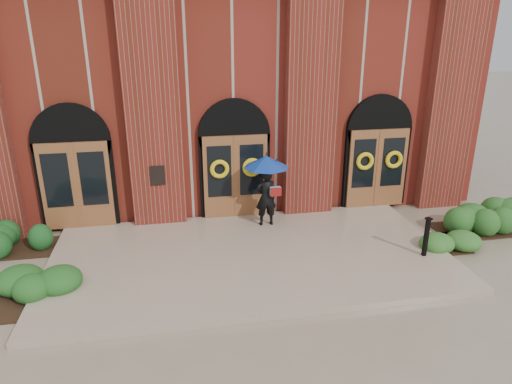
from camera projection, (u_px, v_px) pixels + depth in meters
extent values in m
plane|color=gray|center=(252.00, 262.00, 11.53)|extent=(90.00, 90.00, 0.00)
cube|color=tan|center=(251.00, 256.00, 11.64)|extent=(10.00, 5.30, 0.15)
cube|color=maroon|center=(213.00, 81.00, 18.55)|extent=(16.00, 12.00, 7.00)
cube|color=black|center=(158.00, 175.00, 12.85)|extent=(0.40, 0.05, 0.55)
cube|color=maroon|center=(153.00, 108.00, 12.46)|extent=(1.50, 0.45, 7.00)
cube|color=maroon|center=(311.00, 103.00, 13.24)|extent=(1.50, 0.45, 7.00)
cube|color=maroon|center=(451.00, 99.00, 14.02)|extent=(1.50, 0.45, 7.00)
cube|color=#945430|center=(77.00, 186.00, 12.77)|extent=(1.90, 0.10, 2.50)
cylinder|color=black|center=(71.00, 141.00, 12.47)|extent=(2.10, 0.22, 2.10)
cube|color=#945430|center=(235.00, 177.00, 13.55)|extent=(1.90, 0.10, 2.50)
cylinder|color=black|center=(234.00, 134.00, 13.25)|extent=(2.10, 0.22, 2.10)
cube|color=#945430|center=(377.00, 169.00, 14.33)|extent=(1.90, 0.10, 2.50)
cylinder|color=black|center=(379.00, 128.00, 14.03)|extent=(2.10, 0.22, 2.10)
torus|color=yellow|center=(220.00, 169.00, 13.25)|extent=(0.57, 0.13, 0.57)
torus|color=yellow|center=(252.00, 167.00, 13.42)|extent=(0.57, 0.13, 0.57)
torus|color=yellow|center=(365.00, 161.00, 14.03)|extent=(0.57, 0.13, 0.57)
torus|color=yellow|center=(394.00, 160.00, 14.20)|extent=(0.57, 0.13, 0.57)
imported|color=black|center=(266.00, 197.00, 13.07)|extent=(0.63, 0.43, 1.68)
cone|color=navy|center=(266.00, 162.00, 12.71)|extent=(1.36, 1.36, 0.34)
cylinder|color=black|center=(268.00, 177.00, 12.83)|extent=(0.02, 0.02, 0.56)
cube|color=#AFB1B5|center=(275.00, 191.00, 12.92)|extent=(0.32, 0.17, 0.25)
cube|color=maroon|center=(276.00, 192.00, 12.83)|extent=(0.31, 0.04, 0.25)
cube|color=black|center=(426.00, 238.00, 11.37)|extent=(0.11, 0.11, 0.99)
cube|color=black|center=(429.00, 219.00, 11.20)|extent=(0.16, 0.16, 0.04)
ellipsoid|color=#17461A|center=(15.00, 238.00, 12.04)|extent=(2.66, 1.06, 0.68)
ellipsoid|color=#234F1C|center=(490.00, 217.00, 13.27)|extent=(2.89, 1.16, 0.74)
ellipsoid|color=#1E4E1B|center=(25.00, 290.00, 9.77)|extent=(1.61, 1.38, 0.57)
ellipsoid|color=#2B5C21|center=(437.00, 237.00, 12.33)|extent=(1.31, 1.12, 0.46)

